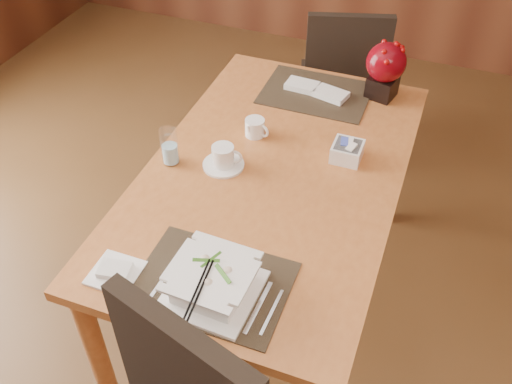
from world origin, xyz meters
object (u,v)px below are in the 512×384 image
at_px(dining_table, 273,191).
at_px(coffee_cup, 223,158).
at_px(berry_decor, 385,67).
at_px(water_glass, 170,147).
at_px(soup_setting, 212,282).
at_px(sugar_caddy, 347,152).
at_px(far_chair, 342,78).
at_px(creamer_jug, 255,127).
at_px(bread_plate, 116,273).

xyz_separation_m(dining_table, coffee_cup, (-0.18, -0.04, 0.13)).
bearing_deg(berry_decor, dining_table, -112.73).
bearing_deg(water_glass, soup_setting, -52.18).
distance_m(sugar_caddy, far_chair, 1.00).
height_order(dining_table, coffee_cup, coffee_cup).
distance_m(coffee_cup, creamer_jug, 0.22).
height_order(creamer_jug, berry_decor, berry_decor).
relative_size(sugar_caddy, far_chair, 0.12).
height_order(dining_table, far_chair, far_chair).
xyz_separation_m(dining_table, creamer_jug, (-0.14, 0.18, 0.13)).
relative_size(water_glass, creamer_jug, 1.48).
xyz_separation_m(dining_table, far_chair, (0.00, 1.10, -0.14)).
bearing_deg(dining_table, creamer_jug, 127.81).
bearing_deg(far_chair, soup_setting, 73.82).
bearing_deg(dining_table, water_glass, -167.31).
height_order(sugar_caddy, bread_plate, sugar_caddy).
relative_size(water_glass, far_chair, 0.16).
bearing_deg(coffee_cup, berry_decor, 56.14).
height_order(dining_table, creamer_jug, creamer_jug).
xyz_separation_m(water_glass, berry_decor, (0.63, 0.71, 0.07)).
bearing_deg(coffee_cup, far_chair, 80.74).
relative_size(creamer_jug, bread_plate, 0.69).
relative_size(bread_plate, far_chair, 0.16).
bearing_deg(soup_setting, far_chair, 93.02).
distance_m(soup_setting, bread_plate, 0.31).
xyz_separation_m(dining_table, bread_plate, (-0.29, -0.62, 0.10)).
height_order(dining_table, berry_decor, berry_decor).
distance_m(bread_plate, far_chair, 1.76).
bearing_deg(coffee_cup, water_glass, -165.60).
distance_m(dining_table, bread_plate, 0.69).
bearing_deg(bread_plate, berry_decor, 66.14).
xyz_separation_m(dining_table, sugar_caddy, (0.23, 0.16, 0.13)).
height_order(dining_table, water_glass, water_glass).
bearing_deg(coffee_cup, bread_plate, -100.27).
distance_m(creamer_jug, sugar_caddy, 0.37).
relative_size(dining_table, berry_decor, 6.16).
bearing_deg(sugar_caddy, berry_decor, 85.68).
relative_size(sugar_caddy, berry_decor, 0.44).
bearing_deg(far_chair, bread_plate, 63.80).
bearing_deg(water_glass, bread_plate, -81.21).
bearing_deg(creamer_jug, far_chair, 100.70).
bearing_deg(berry_decor, far_chair, 118.89).
xyz_separation_m(dining_table, water_glass, (-0.37, -0.08, 0.17)).
height_order(bread_plate, far_chair, far_chair).
relative_size(berry_decor, bread_plate, 1.71).
bearing_deg(far_chair, berry_decor, 102.30).
height_order(soup_setting, berry_decor, berry_decor).
height_order(coffee_cup, water_glass, water_glass).
xyz_separation_m(berry_decor, bread_plate, (-0.55, -1.25, -0.13)).
height_order(dining_table, sugar_caddy, sugar_caddy).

